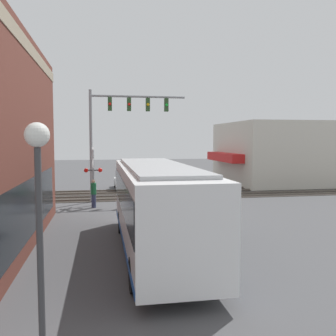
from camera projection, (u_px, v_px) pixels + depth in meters
ground_plane at (185, 213)px, 21.96m from camera, size 120.00×120.00×0.00m
shop_building at (275, 153)px, 37.16m from camera, size 11.11×10.72×5.95m
city_bus at (156, 204)px, 14.09m from camera, size 10.78×2.59×3.36m
traffic_signal_gantry at (120, 119)px, 25.66m from camera, size 0.42×6.61×7.65m
crossing_signal at (93, 170)px, 24.33m from camera, size 1.41×1.18×3.81m
streetlamp at (39, 226)px, 6.64m from camera, size 0.44×0.44×4.59m
rail_track_near at (168, 197)px, 27.84m from camera, size 2.60×60.00×0.15m
rail_track_far at (161, 191)px, 30.98m from camera, size 2.60×60.00×0.15m
parked_car_white at (125, 181)px, 32.25m from camera, size 4.66×1.82×1.54m
pedestrian_near_bus at (198, 220)px, 16.06m from camera, size 0.34×0.34×1.67m
pedestrian_at_crossing at (94, 193)px, 23.54m from camera, size 0.34×0.34×1.78m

